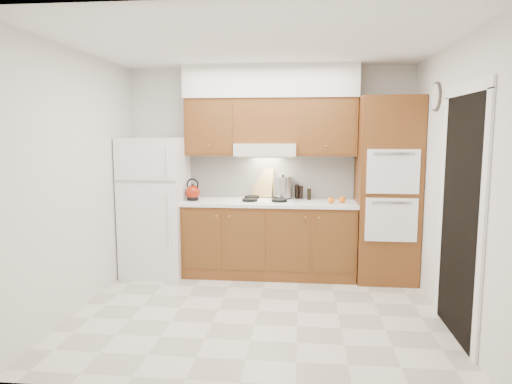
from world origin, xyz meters
The scene contains 26 objects.
floor centered at (0.00, 0.00, 0.00)m, with size 3.60×3.60×0.00m, color beige.
ceiling centered at (0.00, 0.00, 2.60)m, with size 3.60×3.60×0.00m, color white.
wall_back centered at (0.00, 1.50, 1.30)m, with size 3.60×0.02×2.60m, color silver.
wall_left centered at (-1.80, 0.00, 1.30)m, with size 0.02×3.00×2.60m, color silver.
wall_right centered at (1.80, 0.00, 1.30)m, with size 0.02×3.00×2.60m, color silver.
fridge centered at (-1.41, 1.14, 0.86)m, with size 0.75×0.72×1.72m, color white.
base_cabinets centered at (0.02, 1.20, 0.45)m, with size 2.11×0.60×0.90m, color brown.
countertop centered at (0.03, 1.19, 0.92)m, with size 2.13×0.62×0.04m, color white.
backsplash centered at (0.02, 1.49, 1.22)m, with size 2.11×0.03×0.56m, color white.
oven_cabinet centered at (1.44, 1.18, 1.10)m, with size 0.70×0.65×2.20m, color brown.
upper_cab_left centered at (-0.71, 1.33, 1.85)m, with size 0.63×0.33×0.70m, color brown.
upper_cab_right centered at (0.72, 1.33, 1.85)m, with size 0.73×0.33×0.70m, color brown.
range_hood centered at (-0.02, 1.27, 1.57)m, with size 0.75×0.45×0.15m, color silver.
upper_cab_over_hood centered at (-0.02, 1.33, 1.92)m, with size 0.75×0.33×0.55m, color brown.
soffit centered at (0.03, 1.32, 2.40)m, with size 2.13×0.36×0.40m, color silver.
cooktop centered at (-0.02, 1.21, 0.95)m, with size 0.74×0.50×0.01m, color white.
doorway centered at (1.79, -0.35, 1.05)m, with size 0.02×0.90×2.10m, color black.
wall_clock centered at (1.79, 0.55, 2.15)m, with size 0.30×0.30×0.02m, color #3F3833.
kettle centered at (-0.93, 1.15, 1.04)m, with size 0.18×0.18×0.18m, color maroon.
cutting_board centered at (-0.07, 1.45, 1.14)m, with size 0.27×0.02×0.36m, color tan.
stock_pot centered at (0.19, 1.35, 1.10)m, with size 0.24×0.24×0.25m, color #ABABAF.
condiment_a centered at (0.36, 1.45, 1.03)m, with size 0.05×0.05×0.18m, color black.
condiment_b centered at (0.41, 1.45, 1.02)m, with size 0.05×0.05×0.16m, color black.
condiment_c centered at (0.52, 1.37, 1.01)m, with size 0.05×0.05×0.14m, color black.
orange_near centered at (0.77, 1.09, 0.98)m, with size 0.07×0.07×0.07m, color orange.
orange_far centered at (0.91, 1.13, 0.98)m, with size 0.08×0.08×0.08m, color orange.
Camera 1 is at (0.42, -4.38, 1.79)m, focal length 32.00 mm.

